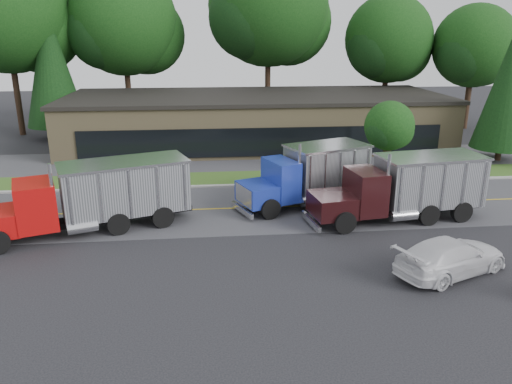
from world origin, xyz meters
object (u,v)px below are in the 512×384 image
Objects in this scene: dump_truck_maroon at (407,186)px; rally_car at (451,256)px; dump_truck_blue at (311,174)px; dump_truck_red at (96,195)px.

rally_car is (-0.53, -6.25, -1.06)m from dump_truck_maroon.
dump_truck_maroon is at bearing -28.05° from rally_car.
dump_truck_blue is 10.00m from rally_car.
dump_truck_red is at bearing -8.17° from dump_truck_maroon.
dump_truck_red is 1.14× the size of dump_truck_maroon.
dump_truck_blue reaches higher than rally_car.
dump_truck_red and dump_truck_blue have the same top height.
dump_truck_blue is 5.35m from dump_truck_maroon.
rally_car is (3.99, -9.11, -1.06)m from dump_truck_blue.
dump_truck_red is 1.35× the size of dump_truck_blue.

